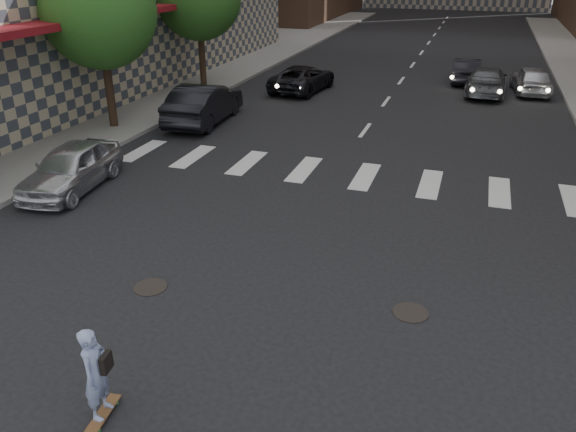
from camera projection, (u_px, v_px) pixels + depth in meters
name	position (u px, v px, depth m)	size (l,w,h in m)	color
ground	(212.00, 340.00, 10.17)	(160.00, 160.00, 0.00)	black
sidewalk_left	(131.00, 76.00, 31.46)	(13.00, 80.00, 0.15)	gray
tree_b	(101.00, 5.00, 20.46)	(4.20, 4.20, 6.60)	#382619
manhole_b	(150.00, 287.00, 11.77)	(0.70, 0.70, 0.02)	black
manhole_c	(410.00, 312.00, 10.94)	(0.70, 0.70, 0.02)	black
skateboarder	(96.00, 373.00, 8.14)	(0.43, 0.82, 1.60)	brown
silver_sedan	(71.00, 168.00, 16.39)	(1.60, 3.97, 1.35)	silver
traffic_car_a	(204.00, 103.00, 22.85)	(1.69, 4.85, 1.60)	black
traffic_car_b	(487.00, 81.00, 27.51)	(1.86, 4.57, 1.33)	#55575D
traffic_car_c	(303.00, 78.00, 28.23)	(2.12, 4.59, 1.28)	black
traffic_car_d	(531.00, 80.00, 27.73)	(1.60, 3.97, 1.35)	silver
traffic_car_e	(466.00, 70.00, 30.13)	(1.36, 3.90, 1.29)	black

